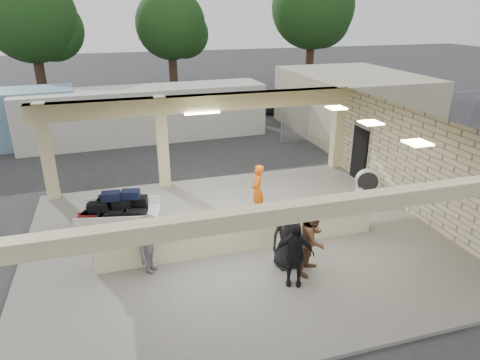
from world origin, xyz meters
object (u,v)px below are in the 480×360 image
object	(u,v)px
car_white_a	(329,109)
car_white_b	(330,102)
baggage_handler	(257,190)
passenger_a	(313,239)
passenger_c	(150,244)
container_white	(146,114)
passenger_b	(294,254)
baggage_counter	(242,232)
luggage_cart	(117,211)
car_dark	(260,103)
drum_fan	(367,181)
passenger_d	(288,235)

from	to	relation	value
car_white_a	car_white_b	xyz separation A→B (m)	(0.80, 1.37, 0.14)
baggage_handler	passenger_a	distance (m)	3.55
passenger_c	car_white_b	distance (m)	19.95
container_white	passenger_b	bearing A→B (deg)	-83.51
baggage_counter	passenger_b	xyz separation A→B (m)	(0.73, -2.02, 0.35)
luggage_cart	car_white_a	distance (m)	17.26
passenger_b	car_white_b	xyz separation A→B (m)	(9.70, 16.65, -0.15)
passenger_b	passenger_a	bearing A→B (deg)	51.48
baggage_handler	passenger_a	bearing A→B (deg)	26.70
luggage_cart	car_dark	distance (m)	16.98
baggage_handler	car_white_b	world-z (taller)	baggage_handler
drum_fan	passenger_a	distance (m)	5.71
drum_fan	passenger_c	xyz separation A→B (m)	(-8.07, -2.82, 0.30)
luggage_cart	passenger_b	size ratio (longest dim) A/B	1.52
baggage_handler	passenger_c	size ratio (longest dim) A/B	1.07
baggage_counter	car_white_a	xyz separation A→B (m)	(9.63, 13.26, 0.06)
passenger_d	drum_fan	bearing A→B (deg)	36.28
drum_fan	luggage_cart	bearing A→B (deg)	-153.28
luggage_cart	car_white_a	size ratio (longest dim) A/B	0.57
drum_fan	passenger_a	world-z (taller)	passenger_a
passenger_b	passenger_d	bearing A→B (deg)	101.27
luggage_cart	car_white_b	distance (m)	18.77
car_white_b	passenger_b	bearing A→B (deg)	143.91
car_white_b	container_white	xyz separation A→B (m)	(-11.98, -2.48, 0.56)
car_white_b	drum_fan	bearing A→B (deg)	152.32
passenger_b	car_white_b	distance (m)	19.27
baggage_counter	drum_fan	world-z (taller)	baggage_counter
car_dark	car_white_b	bearing A→B (deg)	-84.23
passenger_c	car_white_b	size ratio (longest dim) A/B	0.32
passenger_b	car_dark	bearing A→B (deg)	95.52
luggage_cart	car_white_b	xyz separation A→B (m)	(13.77, 12.76, -0.04)
car_white_b	container_white	bearing A→B (deg)	95.87
passenger_c	passenger_b	bearing A→B (deg)	-83.64
passenger_c	car_white_b	bearing A→B (deg)	-9.58
passenger_a	car_white_b	distance (m)	18.61
baggage_handler	passenger_a	xyz separation A→B (m)	(0.29, -3.54, 0.07)
car_dark	container_white	size ratio (longest dim) A/B	0.32
baggage_handler	passenger_c	bearing A→B (deg)	-34.87
baggage_handler	drum_fan	bearing A→B (deg)	117.48
car_dark	passenger_d	bearing A→B (deg)	-173.39
drum_fan	passenger_b	world-z (taller)	passenger_b
passenger_a	car_white_a	size ratio (longest dim) A/B	0.41
baggage_counter	passenger_d	size ratio (longest dim) A/B	4.48
passenger_b	passenger_d	size ratio (longest dim) A/B	0.92
passenger_b	baggage_counter	bearing A→B (deg)	131.76
drum_fan	passenger_d	xyz separation A→B (m)	(-4.63, -3.57, 0.42)
passenger_a	passenger_b	size ratio (longest dim) A/B	1.10
drum_fan	car_dark	size ratio (longest dim) A/B	0.24
passenger_b	passenger_c	xyz separation A→B (m)	(-3.30, 1.52, -0.04)
drum_fan	passenger_d	size ratio (longest dim) A/B	0.51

